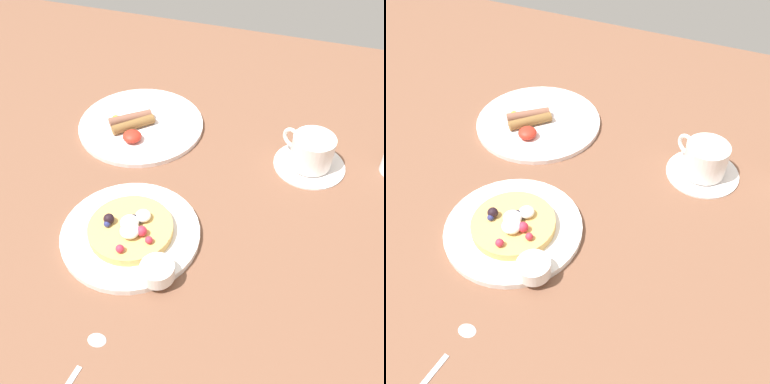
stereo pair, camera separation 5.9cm
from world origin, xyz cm
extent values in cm
cube|color=brown|center=(0.00, 0.00, -1.50)|extent=(184.48, 152.62, 3.00)
cylinder|color=white|center=(-6.64, -5.55, 0.60)|extent=(24.27, 24.27, 1.21)
cylinder|color=tan|center=(-6.46, -5.67, 2.00)|extent=(14.70, 14.70, 1.57)
sphere|color=#CD2243|center=(-5.17, -2.89, 3.50)|extent=(1.43, 1.43, 1.43)
sphere|color=#CB2A42|center=(-3.84, -6.74, 3.68)|extent=(1.80, 1.80, 1.80)
sphere|color=navy|center=(-5.02, -4.09, 3.47)|extent=(1.37, 1.37, 1.37)
sphere|color=navy|center=(-10.17, -6.83, 3.36)|extent=(1.16, 1.16, 1.16)
sphere|color=#C72B40|center=(-2.08, -7.99, 3.44)|extent=(1.31, 1.31, 1.31)
sphere|color=black|center=(-6.25, -5.46, 3.52)|extent=(1.49, 1.49, 1.49)
sphere|color=#BF2A42|center=(-5.90, -11.13, 3.49)|extent=(1.42, 1.42, 1.42)
sphere|color=black|center=(-10.20, -5.96, 3.72)|extent=(1.87, 1.87, 1.87)
sphere|color=black|center=(-6.24, -4.56, 3.58)|extent=(1.60, 1.60, 1.60)
ellipsoid|color=white|center=(-4.95, -3.41, 3.60)|extent=(2.74, 2.74, 1.65)
ellipsoid|color=white|center=(-6.47, -5.67, 3.76)|extent=(3.27, 3.27, 1.96)
ellipsoid|color=white|center=(-5.70, -7.34, 3.80)|extent=(3.39, 3.39, 2.03)
cylinder|color=white|center=(1.18, -12.76, 2.52)|extent=(5.53, 5.53, 2.62)
cylinder|color=#611A12|center=(1.18, -12.76, 3.04)|extent=(4.53, 4.53, 0.31)
cylinder|color=white|center=(-16.71, 24.06, 0.51)|extent=(27.34, 27.34, 1.02)
cylinder|color=brown|center=(-17.53, 21.87, 2.06)|extent=(8.18, 8.17, 2.09)
cylinder|color=brown|center=(-19.02, 23.75, 2.06)|extent=(8.72, 7.53, 2.09)
ellipsoid|color=white|center=(-21.99, 22.62, 1.32)|extent=(6.98, 5.93, 0.60)
sphere|color=yellow|center=(-21.99, 22.62, 1.82)|extent=(2.00, 2.00, 2.00)
ellipsoid|color=#B62A1C|center=(-16.14, 17.93, 2.11)|extent=(3.97, 3.97, 2.18)
cylinder|color=white|center=(20.51, 22.46, 0.37)|extent=(14.30, 14.30, 0.74)
cylinder|color=white|center=(20.51, 22.46, 3.91)|extent=(8.36, 8.36, 6.35)
torus|color=white|center=(16.00, 25.01, 4.23)|extent=(4.19, 2.84, 4.36)
cylinder|color=brown|center=(20.51, 22.46, 5.95)|extent=(7.10, 7.10, 0.51)
ellipsoid|color=silver|center=(-3.66, -25.25, 0.30)|extent=(2.86, 2.20, 0.60)
camera|label=1|loc=(19.75, -52.75, 64.17)|focal=44.27mm
camera|label=2|loc=(25.28, -50.66, 64.17)|focal=44.27mm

